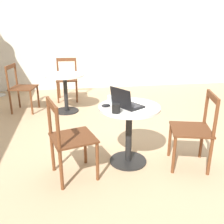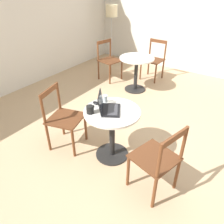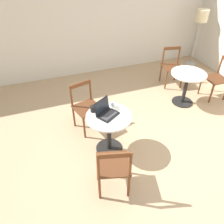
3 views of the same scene
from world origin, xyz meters
name	(u,v)px [view 2 (image 2 of 3)]	position (x,y,z in m)	size (l,w,h in m)	color
ground_plane	(151,145)	(0.00, 0.00, 0.00)	(16.00, 16.00, 0.00)	tan
wall_back	(0,24)	(0.00, 3.23, 1.35)	(9.40, 0.06, 2.70)	silver
wall_side	(223,17)	(3.23, 0.00, 1.35)	(0.06, 9.40, 2.70)	silver
cafe_table_near	(112,124)	(-0.48, 0.37, 0.52)	(0.70, 0.70, 0.71)	black
cafe_table_mid	(136,67)	(1.48, 1.12, 0.52)	(0.70, 0.70, 0.71)	black
chair_near_front	(157,160)	(-0.67, -0.36, 0.45)	(0.53, 0.53, 0.88)	brown
chair_near_back	(63,118)	(-0.68, 1.05, 0.45)	(0.54, 0.54, 0.88)	brown
chair_mid_right	(154,60)	(2.27, 1.10, 0.45)	(0.45, 0.45, 0.88)	brown
chair_mid_back	(109,60)	(1.65, 1.94, 0.45)	(0.51, 0.51, 0.88)	brown
floor_lamp	(112,14)	(2.83, 2.68, 1.24)	(0.31, 0.31, 1.48)	#B7B7B7
laptop	(108,107)	(-0.51, 0.41, 0.76)	(0.40, 0.38, 0.23)	black
mouse	(96,103)	(-0.46, 0.63, 0.73)	(0.06, 0.10, 0.03)	black
mug	(90,109)	(-0.67, 0.55, 0.76)	(0.13, 0.09, 0.10)	black
drinking_glass	(105,99)	(-0.35, 0.57, 0.76)	(0.06, 0.06, 0.09)	silver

